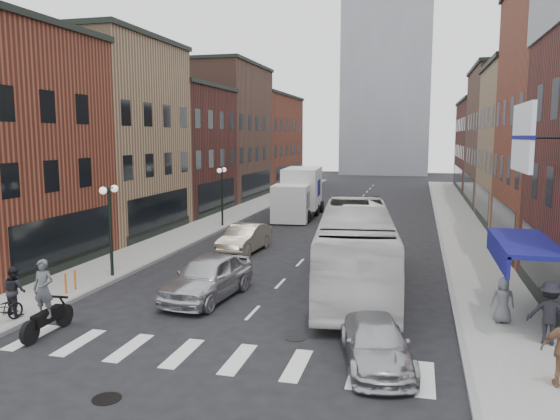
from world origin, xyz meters
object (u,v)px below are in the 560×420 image
Objects in this scene: billboard_sign at (526,140)px; sedan_left_near at (208,277)px; streetlamp_near at (110,213)px; transit_bus at (356,248)px; parked_bicycle at (0,311)px; ped_left_solo at (14,291)px; curb_car at (376,343)px; box_truck at (299,193)px; streetlamp_far at (222,185)px; sedan_left_far at (244,239)px; motorcycle_rider at (45,300)px; ped_right_c at (503,300)px; ped_right_a at (550,313)px; bike_rack at (70,282)px.

billboard_sign is 12.12m from sedan_left_near.
billboard_sign reaches higher than streetlamp_near.
transit_bus reaches higher than sedan_left_near.
ped_left_solo is at bearing 115.76° from parked_bicycle.
curb_car is at bearing -144.27° from billboard_sign.
ped_left_solo is (-16.32, -2.09, -5.14)m from billboard_sign.
box_truck is 0.72× the size of transit_bus.
streetlamp_far is 0.34× the size of transit_bus.
transit_bus is at bearing -35.83° from sedan_left_far.
streetlamp_near is 7.18m from motorcycle_rider.
ped_right_c is at bearing -8.48° from streetlamp_near.
sedan_left_near is 1.18× the size of curb_car.
ped_left_solo is at bearing -90.98° from streetlamp_far.
billboard_sign is 0.81× the size of sedan_left_far.
box_truck is at bearing 93.96° from curb_car.
ped_right_c is at bearing 3.10° from sedan_left_near.
curb_car is (6.77, -4.62, -0.24)m from sedan_left_near.
curb_car is at bearing -54.17° from sedan_left_far.
box_truck is (-11.89, 23.48, -4.28)m from billboard_sign.
box_truck is 26.91m from parked_bicycle.
motorcycle_rider is 15.31m from ped_right_a.
box_truck is (4.29, 22.68, 1.30)m from bike_rack.
box_truck reaches higher than parked_bicycle.
ped_right_c is (11.69, -22.33, -0.94)m from box_truck.
ped_right_a reaches higher than parked_bicycle.
curb_car is at bearing -85.86° from transit_bus.
ped_right_a is 1.24× the size of ped_right_c.
curb_car is 5.42m from ped_right_a.
parked_bicycle is (-0.10, -6.57, -2.31)m from streetlamp_near.
streetlamp_far is 0.97× the size of curb_car.
transit_bus is at bearing 19.61° from bike_rack.
parked_bicycle is at bearing -103.80° from box_truck.
sedan_left_near is 11.84m from ped_right_a.
billboard_sign is at bearing 23.21° from parked_bicycle.
curb_car is at bearing -27.98° from sedan_left_near.
billboard_sign is at bearing -150.90° from ped_left_solo.
parked_bicycle is at bearing -169.18° from billboard_sign.
sedan_left_near reaches higher than parked_bicycle.
transit_bus is (10.57, -12.86, -1.22)m from streetlamp_far.
streetlamp_far is at bearing -129.23° from box_truck.
curb_car is at bearing -0.87° from motorcycle_rider.
billboard_sign is at bearing -67.95° from box_truck.
sedan_left_far is at bearing 77.90° from motorcycle_rider.
parked_bicycle is at bearing 168.22° from curb_car.
transit_bus is (8.80, 7.87, 0.54)m from motorcycle_rider.
streetlamp_far is at bearing 132.41° from billboard_sign.
streetlamp_near and streetlamp_far have the same top height.
transit_bus reaches higher than ped_right_a.
sedan_left_far is at bearing -87.42° from ped_left_solo.
bike_rack is 0.18× the size of sedan_left_far.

